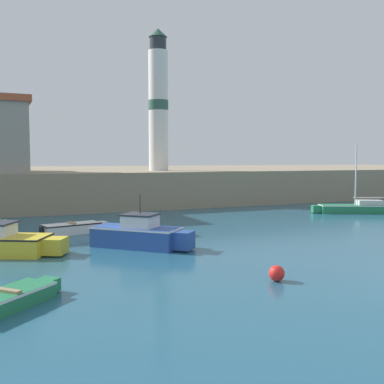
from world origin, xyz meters
name	(u,v)px	position (x,y,z in m)	size (l,w,h in m)	color
quay_seawall	(119,181)	(0.00, 44.55, 1.53)	(120.00, 40.00, 3.06)	gray
dinghy_green_0	(9,298)	(-13.73, 3.86, 0.26)	(3.00, 2.89, 0.54)	#237A4C
dinghy_white_2	(73,228)	(-10.09, 15.88, 0.31)	(3.81, 1.84, 0.64)	white
motorboat_blue_3	(140,234)	(-7.89, 10.61, 0.60)	(4.32, 4.32, 2.47)	#284C9E
sailboat_green_5	(360,208)	(11.55, 16.78, 0.40)	(6.69, 3.93, 5.21)	#237A4C
mooring_buoy	(277,273)	(-5.44, 3.12, 0.27)	(0.54, 0.54, 0.54)	red
lighthouse	(158,102)	(0.00, 30.19, 9.34)	(1.84, 1.84, 12.95)	silver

